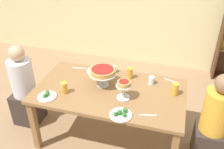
% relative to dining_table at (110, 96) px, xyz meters
% --- Properties ---
extents(ground_plane, '(12.00, 12.00, 0.00)m').
position_rel_dining_table_xyz_m(ground_plane, '(0.00, 0.00, -0.66)').
color(ground_plane, '#9E7A56').
extents(dining_table, '(1.73, 0.96, 0.74)m').
position_rel_dining_table_xyz_m(dining_table, '(0.00, 0.00, 0.00)').
color(dining_table, olive).
rests_on(dining_table, ground_plane).
extents(diner_head_east, '(0.34, 0.34, 1.15)m').
position_rel_dining_table_xyz_m(diner_head_east, '(1.18, -0.01, -0.16)').
color(diner_head_east, '#382D28').
rests_on(diner_head_east, ground_plane).
extents(diner_head_west, '(0.34, 0.34, 1.15)m').
position_rel_dining_table_xyz_m(diner_head_west, '(-1.17, 0.00, -0.16)').
color(diner_head_west, '#382D28').
rests_on(diner_head_west, ground_plane).
extents(deep_dish_pizza_stand, '(0.32, 0.32, 0.22)m').
position_rel_dining_table_xyz_m(deep_dish_pizza_stand, '(-0.11, 0.07, 0.26)').
color(deep_dish_pizza_stand, silver).
rests_on(deep_dish_pizza_stand, dining_table).
extents(personal_pizza_stand, '(0.17, 0.17, 0.22)m').
position_rel_dining_table_xyz_m(personal_pizza_stand, '(0.19, -0.11, 0.24)').
color(personal_pizza_stand, silver).
rests_on(personal_pizza_stand, dining_table).
extents(salad_plate_near_diner, '(0.21, 0.21, 0.06)m').
position_rel_dining_table_xyz_m(salad_plate_near_diner, '(-0.63, -0.33, 0.10)').
color(salad_plate_near_diner, white).
rests_on(salad_plate_near_diner, dining_table).
extents(salad_plate_far_diner, '(0.23, 0.23, 0.07)m').
position_rel_dining_table_xyz_m(salad_plate_far_diner, '(0.24, -0.40, 0.10)').
color(salad_plate_far_diner, white).
rests_on(salad_plate_far_diner, dining_table).
extents(salad_plate_spare, '(0.21, 0.21, 0.07)m').
position_rel_dining_table_xyz_m(salad_plate_spare, '(-0.30, 0.34, 0.11)').
color(salad_plate_spare, white).
rests_on(salad_plate_spare, dining_table).
extents(beer_glass_amber_tall, '(0.08, 0.08, 0.13)m').
position_rel_dining_table_xyz_m(beer_glass_amber_tall, '(-0.47, -0.20, 0.15)').
color(beer_glass_amber_tall, gold).
rests_on(beer_glass_amber_tall, dining_table).
extents(beer_glass_amber_short, '(0.07, 0.07, 0.14)m').
position_rel_dining_table_xyz_m(beer_glass_amber_short, '(0.73, 0.12, 0.16)').
color(beer_glass_amber_short, gold).
rests_on(beer_glass_amber_short, dining_table).
extents(beer_glass_amber_spare, '(0.07, 0.07, 0.14)m').
position_rel_dining_table_xyz_m(beer_glass_amber_spare, '(0.17, 0.31, 0.15)').
color(beer_glass_amber_spare, gold).
rests_on(beer_glass_amber_spare, dining_table).
extents(water_glass_clear_near, '(0.07, 0.07, 0.10)m').
position_rel_dining_table_xyz_m(water_glass_clear_near, '(0.44, 0.26, 0.13)').
color(water_glass_clear_near, white).
rests_on(water_glass_clear_near, dining_table).
extents(water_glass_clear_far, '(0.06, 0.06, 0.09)m').
position_rel_dining_table_xyz_m(water_glass_clear_far, '(-0.06, 0.39, 0.13)').
color(water_glass_clear_far, white).
rests_on(water_glass_clear_far, dining_table).
extents(cutlery_fork_near, '(0.18, 0.06, 0.00)m').
position_rel_dining_table_xyz_m(cutlery_fork_near, '(0.50, -0.32, 0.09)').
color(cutlery_fork_near, silver).
rests_on(cutlery_fork_near, dining_table).
extents(cutlery_knife_near, '(0.18, 0.07, 0.00)m').
position_rel_dining_table_xyz_m(cutlery_knife_near, '(0.67, 0.39, 0.09)').
color(cutlery_knife_near, silver).
rests_on(cutlery_knife_near, dining_table).
extents(cutlery_fork_far, '(0.18, 0.04, 0.00)m').
position_rel_dining_table_xyz_m(cutlery_fork_far, '(-0.54, 0.37, 0.09)').
color(cutlery_fork_far, silver).
rests_on(cutlery_fork_far, dining_table).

